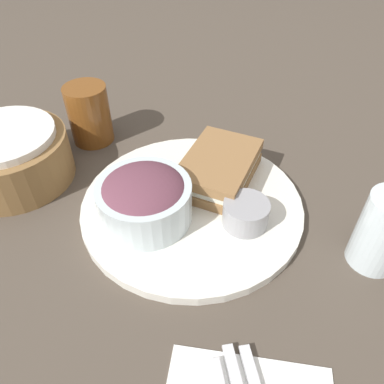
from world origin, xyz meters
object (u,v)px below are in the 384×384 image
at_px(dressing_cup, 246,213).
at_px(water_glass, 384,232).
at_px(bread_basket, 10,156).
at_px(drink_glass, 89,114).
at_px(sandwich, 219,168).
at_px(plate, 192,205).
at_px(salad_bowl, 144,198).

height_order(dressing_cup, water_glass, water_glass).
relative_size(dressing_cup, bread_basket, 0.34).
xyz_separation_m(drink_glass, bread_basket, (-0.13, 0.09, -0.01)).
relative_size(sandwich, bread_basket, 0.89).
bearing_deg(drink_glass, dressing_cup, -122.53).
xyz_separation_m(plate, water_glass, (-0.06, -0.26, 0.05)).
distance_m(salad_bowl, water_glass, 0.32).
bearing_deg(bread_basket, salad_bowl, -106.22).
height_order(drink_glass, water_glass, water_glass).
distance_m(plate, drink_glass, 0.27).
height_order(salad_bowl, bread_basket, bread_basket).
distance_m(sandwich, drink_glass, 0.27).
bearing_deg(salad_bowl, bread_basket, 73.78).
distance_m(sandwich, salad_bowl, 0.14).
height_order(sandwich, salad_bowl, salad_bowl).
distance_m(sandwich, dressing_cup, 0.10).
relative_size(plate, water_glass, 3.05).
xyz_separation_m(salad_bowl, bread_basket, (0.07, 0.24, -0.01)).
distance_m(dressing_cup, drink_glass, 0.35).
xyz_separation_m(sandwich, salad_bowl, (-0.10, 0.10, 0.02)).
bearing_deg(drink_glass, bread_basket, 144.94).
height_order(plate, sandwich, sandwich).
xyz_separation_m(salad_bowl, drink_glass, (0.20, 0.15, 0.00)).
xyz_separation_m(plate, drink_glass, (0.16, 0.21, 0.05)).
bearing_deg(water_glass, dressing_cup, 81.12).
bearing_deg(bread_basket, sandwich, -85.08).
bearing_deg(dressing_cup, bread_basket, 81.02).
xyz_separation_m(salad_bowl, water_glass, (-0.02, -0.32, 0.00)).
distance_m(sandwich, bread_basket, 0.34).
bearing_deg(drink_glass, sandwich, -111.67).
bearing_deg(plate, bread_basket, 84.40).
bearing_deg(sandwich, bread_basket, 94.92).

